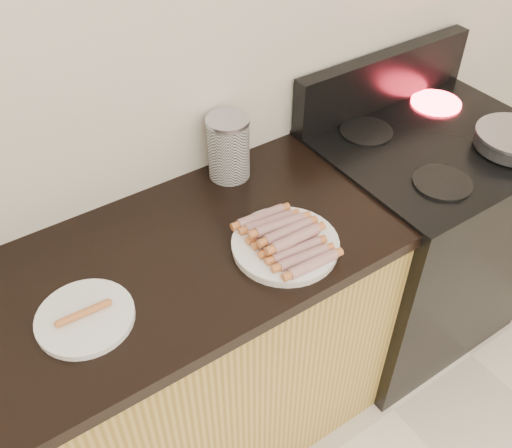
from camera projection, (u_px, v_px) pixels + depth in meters
wall_back at (175, 54)px, 1.52m from camera, size 4.00×0.04×2.60m
cabinet_base at (38, 442)px, 1.63m from camera, size 2.20×0.59×0.86m
stove at (413, 238)px, 2.21m from camera, size 0.76×0.65×0.91m
stove_panel at (384, 79)px, 2.02m from camera, size 0.76×0.06×0.20m
burner_near_left at (442, 183)px, 1.73m from camera, size 0.18×0.18×0.01m
burner_far_left at (366, 131)px, 1.94m from camera, size 0.18×0.18×0.01m
burner_far_right at (436, 103)px, 2.08m from camera, size 0.18×0.18×0.01m
main_plate at (285, 246)px, 1.54m from camera, size 0.30×0.30×0.02m
side_plate at (85, 318)px, 1.36m from camera, size 0.25×0.25×0.02m
hotdog_pile at (286, 237)px, 1.52m from camera, size 0.14×0.27×0.06m
plain_sausages at (84, 313)px, 1.35m from camera, size 0.12×0.02×0.02m
canister at (229, 147)px, 1.72m from camera, size 0.13×0.13×0.20m
mug at (225, 164)px, 1.75m from camera, size 0.08×0.08×0.09m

